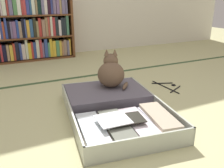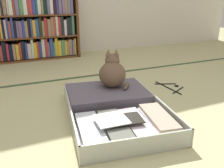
{
  "view_description": "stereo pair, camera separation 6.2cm",
  "coord_description": "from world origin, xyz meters",
  "views": [
    {
      "loc": [
        -0.76,
        -1.14,
        0.79
      ],
      "look_at": [
        -0.07,
        0.26,
        0.23
      ],
      "focal_mm": 38.52,
      "sensor_mm": 36.0,
      "label": 1
    },
    {
      "loc": [
        -0.7,
        -1.17,
        0.79
      ],
      "look_at": [
        -0.07,
        0.26,
        0.23
      ],
      "focal_mm": 38.52,
      "sensor_mm": 36.0,
      "label": 2
    }
  ],
  "objects": [
    {
      "name": "open_suitcase",
      "position": [
        -0.05,
        0.28,
        0.05
      ],
      "size": [
        0.77,
        1.04,
        0.12
      ],
      "color": "#B4BBAC",
      "rests_on": "ground_plane"
    },
    {
      "name": "bookshelf",
      "position": [
        -0.54,
        2.24,
        0.43
      ],
      "size": [
        1.55,
        0.29,
        0.89
      ],
      "color": "brown",
      "rests_on": "ground_plane"
    },
    {
      "name": "black_cat",
      "position": [
        0.05,
        0.52,
        0.23
      ],
      "size": [
        0.29,
        0.3,
        0.3
      ],
      "color": "brown",
      "rests_on": "open_suitcase"
    },
    {
      "name": "clothes_hanger",
      "position": [
        0.66,
        0.55,
        0.01
      ],
      "size": [
        0.2,
        0.38,
        0.01
      ],
      "color": "black",
      "rests_on": "ground_plane"
    },
    {
      "name": "tatami_border",
      "position": [
        0.0,
        1.19,
        0.0
      ],
      "size": [
        4.8,
        0.05,
        0.0
      ],
      "color": "#37522F",
      "rests_on": "ground_plane"
    },
    {
      "name": "ground_plane",
      "position": [
        0.0,
        0.0,
        0.0
      ],
      "size": [
        10.0,
        10.0,
        0.0
      ],
      "primitive_type": "plane",
      "color": "#C2BE88"
    }
  ]
}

